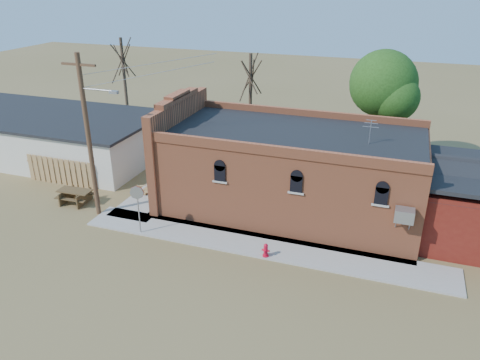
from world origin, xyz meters
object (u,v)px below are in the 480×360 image
(brick_bar, at_px, (286,170))
(stop_sign, at_px, (137,197))
(picnic_table, at_px, (75,194))
(utility_pole, at_px, (89,134))
(fire_hydrant, at_px, (266,250))
(trash_barrel, at_px, (176,185))

(brick_bar, relative_size, stop_sign, 6.14)
(brick_bar, xyz_separation_m, picnic_table, (-11.91, -3.60, -1.80))
(brick_bar, xyz_separation_m, utility_pole, (-9.79, -4.29, 2.43))
(utility_pole, relative_size, fire_hydrant, 13.08)
(brick_bar, distance_m, utility_pole, 10.96)
(trash_barrel, xyz_separation_m, picnic_table, (-4.97, -3.33, 0.07))
(fire_hydrant, xyz_separation_m, stop_sign, (-6.86, 0.00, 1.71))
(stop_sign, distance_m, picnic_table, 6.03)
(fire_hydrant, height_order, trash_barrel, trash_barrel)
(utility_pole, height_order, trash_barrel, utility_pole)
(stop_sign, distance_m, trash_barrel, 5.51)
(fire_hydrant, relative_size, stop_sign, 0.26)
(brick_bar, height_order, utility_pole, utility_pole)
(fire_hydrant, height_order, stop_sign, stop_sign)
(utility_pole, xyz_separation_m, stop_sign, (3.38, -1.20, -2.64))
(stop_sign, xyz_separation_m, trash_barrel, (-0.54, 5.23, -1.66))
(fire_hydrant, bearing_deg, picnic_table, -175.98)
(brick_bar, height_order, fire_hydrant, brick_bar)
(utility_pole, relative_size, stop_sign, 3.37)
(utility_pole, distance_m, picnic_table, 4.78)
(trash_barrel, bearing_deg, picnic_table, -146.15)
(utility_pole, xyz_separation_m, trash_barrel, (2.84, 4.03, -4.30))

